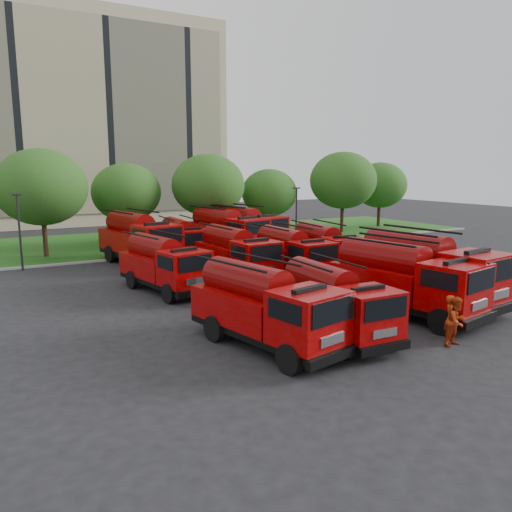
{
  "coord_description": "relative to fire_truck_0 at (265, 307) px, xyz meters",
  "views": [
    {
      "loc": [
        -12.43,
        -18.98,
        6.8
      ],
      "look_at": [
        1.37,
        5.52,
        1.8
      ],
      "focal_mm": 35.0,
      "sensor_mm": 36.0,
      "label": 1
    }
  ],
  "objects": [
    {
      "name": "fire_truck_10",
      "position": [
        8.04,
        19.8,
        0.21
      ],
      "size": [
        4.29,
        8.2,
        3.56
      ],
      "rotation": [
        0.0,
        0.0,
        0.22
      ],
      "color": "black",
      "rests_on": "ground"
    },
    {
      "name": "fire_truck_0",
      "position": [
        0.0,
        0.0,
        0.0
      ],
      "size": [
        3.68,
        7.21,
        3.13
      ],
      "rotation": [
        0.0,
        0.0,
        0.2
      ],
      "color": "black",
      "rests_on": "ground"
    },
    {
      "name": "fire_truck_2",
      "position": [
        7.73,
        0.44,
        0.11
      ],
      "size": [
        3.79,
        7.71,
        3.36
      ],
      "rotation": [
        0.0,
        0.0,
        0.18
      ],
      "color": "black",
      "rests_on": "ground"
    },
    {
      "name": "fire_truck_4",
      "position": [
        -0.46,
        10.3,
        -0.05
      ],
      "size": [
        3.47,
        6.98,
        3.04
      ],
      "rotation": [
        0.0,
        0.0,
        0.18
      ],
      "color": "black",
      "rests_on": "ground"
    },
    {
      "name": "tree_2",
      "position": [
        -4.84,
        24.69,
        3.78
      ],
      "size": [
        6.72,
        6.72,
        8.22
      ],
      "color": "#382314",
      "rests_on": "ground"
    },
    {
      "name": "firefighter_3",
      "position": [
        10.42,
        1.71,
        -1.58
      ],
      "size": [
        1.4,
        1.15,
        1.92
      ],
      "primitive_type": "imported",
      "rotation": [
        0.0,
        0.0,
        3.63
      ],
      "color": "black",
      "rests_on": "ground"
    },
    {
      "name": "firefighter_0",
      "position": [
        6.63,
        -3.14,
        -1.58
      ],
      "size": [
        0.85,
        0.83,
        1.89
      ],
      "primitive_type": "imported",
      "rotation": [
        0.0,
        0.0,
        0.7
      ],
      "color": "#9D2A0C",
      "rests_on": "ground"
    },
    {
      "name": "firefighter_1",
      "position": [
        6.49,
        -3.53,
        -1.58
      ],
      "size": [
        0.99,
        0.61,
        1.93
      ],
      "primitive_type": "imported",
      "rotation": [
        0.0,
        0.0,
        0.1
      ],
      "color": "#9D2A0C",
      "rests_on": "ground"
    },
    {
      "name": "tree_7",
      "position": [
        31.16,
        27.19,
        3.24
      ],
      "size": [
        6.05,
        6.05,
        7.39
      ],
      "color": "#382314",
      "rests_on": "ground"
    },
    {
      "name": "tree_3",
      "position": [
        2.16,
        27.19,
        3.11
      ],
      "size": [
        5.88,
        5.88,
        7.19
      ],
      "color": "#382314",
      "rests_on": "ground"
    },
    {
      "name": "fire_truck_1",
      "position": [
        3.02,
        -0.35,
        -0.13
      ],
      "size": [
        2.57,
        6.43,
        2.88
      ],
      "rotation": [
        0.0,
        0.0,
        -0.05
      ],
      "color": "black",
      "rests_on": "ground"
    },
    {
      "name": "curb",
      "position": [
        3.16,
        21.09,
        -1.51
      ],
      "size": [
        70.0,
        0.3,
        0.14
      ],
      "primitive_type": "cube",
      "color": "gray",
      "rests_on": "ground"
    },
    {
      "name": "fire_truck_8",
      "position": [
        0.65,
        18.77,
        0.25
      ],
      "size": [
        4.19,
        8.34,
        3.63
      ],
      "rotation": [
        0.0,
        0.0,
        0.19
      ],
      "color": "black",
      "rests_on": "ground"
    },
    {
      "name": "firefighter_2",
      "position": [
        13.0,
        1.79,
        -1.58
      ],
      "size": [
        0.66,
        1.01,
        1.61
      ],
      "primitive_type": "imported",
      "rotation": [
        0.0,
        0.0,
        1.71
      ],
      "color": "#9D2A0C",
      "rests_on": "ground"
    },
    {
      "name": "fire_truck_5",
      "position": [
        4.37,
        10.91,
        0.03
      ],
      "size": [
        2.84,
        7.11,
        3.18
      ],
      "rotation": [
        0.0,
        0.0,
        0.05
      ],
      "color": "black",
      "rests_on": "ground"
    },
    {
      "name": "firefighter_4",
      "position": [
        0.56,
        6.27,
        -1.58
      ],
      "size": [
        1.11,
        1.14,
        1.97
      ],
      "primitive_type": "imported",
      "rotation": [
        0.0,
        0.0,
        2.28
      ],
      "color": "black",
      "rests_on": "ground"
    },
    {
      "name": "fire_truck_7",
      "position": [
        10.3,
        9.82,
        -0.01
      ],
      "size": [
        3.16,
        7.07,
        3.11
      ],
      "rotation": [
        0.0,
        0.0,
        -0.12
      ],
      "color": "black",
      "rests_on": "ground"
    },
    {
      "name": "tree_5",
      "position": [
        16.16,
        26.69,
        2.77
      ],
      "size": [
        5.46,
        5.46,
        6.68
      ],
      "color": "#382314",
      "rests_on": "ground"
    },
    {
      "name": "fire_truck_9",
      "position": [
        3.76,
        18.48,
        -0.05
      ],
      "size": [
        2.77,
        6.79,
        3.03
      ],
      "rotation": [
        0.0,
        0.0,
        -0.06
      ],
      "color": "black",
      "rests_on": "ground"
    },
    {
      "name": "firefighter_5",
      "position": [
        13.13,
        6.32,
        -1.58
      ],
      "size": [
        1.84,
        1.39,
        1.82
      ],
      "primitive_type": "imported",
      "rotation": [
        0.0,
        0.0,
        2.69
      ],
      "color": "black",
      "rests_on": "ground"
    },
    {
      "name": "lamp_post_1",
      "position": [
        15.16,
        20.39,
        1.32
      ],
      "size": [
        0.6,
        0.25,
        5.11
      ],
      "color": "black",
      "rests_on": "ground"
    },
    {
      "name": "tree_6",
      "position": [
        24.16,
        25.19,
        3.91
      ],
      "size": [
        6.89,
        6.89,
        8.42
      ],
      "color": "#382314",
      "rests_on": "ground"
    },
    {
      "name": "fire_truck_6",
      "position": [
        7.46,
        9.49,
        -0.03
      ],
      "size": [
        2.53,
        6.78,
        3.08
      ],
      "rotation": [
        0.0,
        0.0,
        -0.01
      ],
      "color": "black",
      "rests_on": "ground"
    },
    {
      "name": "fire_truck_3",
      "position": [
        10.0,
        1.18,
        0.21
      ],
      "size": [
        3.53,
        8.06,
        3.56
      ],
      "rotation": [
        0.0,
        0.0,
        0.11
      ],
      "color": "black",
      "rests_on": "ground"
    },
    {
      "name": "tree_4",
      "position": [
        9.16,
        25.69,
        3.64
      ],
      "size": [
        6.55,
        6.55,
        8.01
      ],
      "color": "#382314",
      "rests_on": "ground"
    },
    {
      "name": "fire_truck_11",
      "position": [
        10.13,
        20.41,
        0.22
      ],
      "size": [
        4.21,
        8.22,
        3.57
      ],
      "rotation": [
        0.0,
        0.0,
        0.2
      ],
      "color": "black",
      "rests_on": "ground"
    },
    {
      "name": "ground",
      "position": [
        3.16,
        3.19,
        -1.58
      ],
      "size": [
        140.0,
        140.0,
        0.0
      ],
      "primitive_type": "plane",
      "color": "black",
      "rests_on": "ground"
    },
    {
      "name": "lamp_post_0",
      "position": [
        -6.84,
        20.39,
        1.32
      ],
      "size": [
        0.6,
        0.25,
        5.11
      ],
      "color": "black",
      "rests_on": "ground"
    },
    {
      "name": "apartment_building",
      "position": [
        5.16,
        51.13,
        10.92
      ],
      "size": [
        30.0,
        14.18,
        25.0
      ],
      "color": "#C0AD8F",
      "rests_on": "ground"
    },
    {
      "name": "lawn",
      "position": [
        3.16,
        29.19,
        -1.52
      ],
      "size": [
        70.0,
        16.0,
        0.12
      ],
      "primitive_type": "cube",
      "color": "#265015",
      "rests_on": "ground"
    }
  ]
}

